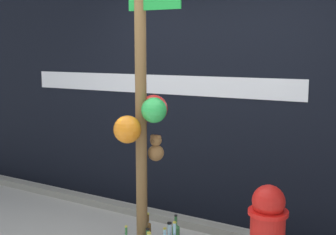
# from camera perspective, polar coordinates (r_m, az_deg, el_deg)

# --- Properties ---
(building_wall) EXTENTS (10.00, 0.21, 3.50)m
(building_wall) POSITION_cam_1_polar(r_m,az_deg,el_deg) (4.63, 6.17, 7.79)
(building_wall) COLOR black
(building_wall) RESTS_ON ground_plane
(curb_strip) EXTENTS (8.00, 0.12, 0.08)m
(curb_strip) POSITION_cam_1_polar(r_m,az_deg,el_deg) (4.64, 3.80, -13.83)
(curb_strip) COLOR gray
(curb_strip) RESTS_ON ground_plane
(memorial_post) EXTENTS (0.59, 0.55, 2.68)m
(memorial_post) POSITION_cam_1_polar(r_m,az_deg,el_deg) (3.65, -3.16, 3.17)
(memorial_post) COLOR brown
(memorial_post) RESTS_ON ground_plane
(bottle_8) EXTENTS (0.08, 0.08, 0.34)m
(bottle_8) POSITION_cam_1_polar(r_m,az_deg,el_deg) (4.19, -3.37, -14.88)
(bottle_8) COLOR #337038
(bottle_8) RESTS_ON ground_plane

